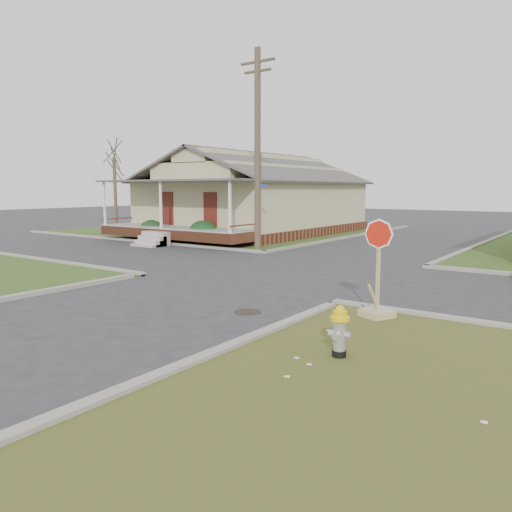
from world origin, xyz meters
The scene contains 11 objects.
ground centered at (0.00, 0.00, 0.00)m, with size 120.00×120.00×0.00m, color #2E2D30.
verge_far_left centered at (-13.00, 18.00, 0.03)m, with size 19.00×19.00×0.05m, color #2A4A1A.
curbs centered at (0.00, 5.00, 0.00)m, with size 80.00×40.00×0.12m, color gray, non-canonical shape.
manhole centered at (2.20, -0.50, 0.01)m, with size 0.64×0.64×0.01m, color black.
corner_house centered at (-10.00, 16.68, 2.28)m, with size 10.10×15.50×5.30m.
utility_pole centered at (-4.20, 8.90, 4.66)m, with size 1.80×0.28×9.00m.
tree_far_left centered at (-18.00, 12.00, 2.50)m, with size 0.22×0.22×4.90m, color #443527.
fire_hydrant centered at (5.41, -2.22, 0.54)m, with size 0.33×0.33×0.89m.
stop_sign centered at (4.90, 0.67, 0.52)m, with size 0.62×0.60×2.18m.
hedge_left centered at (-11.86, 9.47, 0.60)m, with size 1.45×1.19×1.11m, color #153A17.
hedge_right centered at (-8.14, 9.59, 0.64)m, with size 1.53×1.26×1.17m, color #153A17.
Camera 1 is at (9.00, -9.66, 2.87)m, focal length 35.00 mm.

